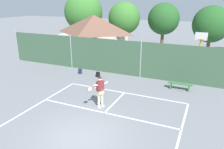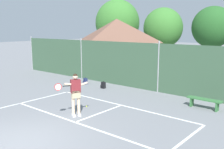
{
  "view_description": "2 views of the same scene",
  "coord_description": "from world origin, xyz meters",
  "px_view_note": "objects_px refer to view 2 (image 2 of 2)",
  "views": [
    {
      "loc": [
        4.8,
        -7.24,
        5.93
      ],
      "look_at": [
        -1.44,
        6.7,
        0.72
      ],
      "focal_mm": 35.37,
      "sensor_mm": 36.0,
      "label": 1
    },
    {
      "loc": [
        7.43,
        -4.07,
        3.73
      ],
      "look_at": [
        -1.42,
        6.47,
        1.23
      ],
      "focal_mm": 41.14,
      "sensor_mm": 36.0,
      "label": 2
    }
  ],
  "objects_px": {
    "courtside_bench": "(204,101)",
    "tennis_ball": "(87,106)",
    "backpack_black": "(103,85)",
    "tennis_player": "(75,91)",
    "backpack_navy": "(85,81)"
  },
  "relations": [
    {
      "from": "courtside_bench",
      "to": "tennis_ball",
      "type": "bearing_deg",
      "value": -142.53
    },
    {
      "from": "tennis_ball",
      "to": "backpack_black",
      "type": "xyz_separation_m",
      "value": [
        -1.99,
        3.41,
        0.16
      ]
    },
    {
      "from": "backpack_black",
      "to": "courtside_bench",
      "type": "bearing_deg",
      "value": -0.36
    },
    {
      "from": "tennis_player",
      "to": "courtside_bench",
      "type": "distance_m",
      "value": 6.01
    },
    {
      "from": "backpack_navy",
      "to": "backpack_black",
      "type": "relative_size",
      "value": 1.0
    },
    {
      "from": "tennis_player",
      "to": "tennis_ball",
      "type": "height_order",
      "value": "tennis_player"
    },
    {
      "from": "backpack_navy",
      "to": "backpack_black",
      "type": "xyz_separation_m",
      "value": [
        1.77,
        -0.16,
        0.0
      ]
    },
    {
      "from": "backpack_black",
      "to": "courtside_bench",
      "type": "relative_size",
      "value": 0.29
    },
    {
      "from": "tennis_player",
      "to": "backpack_navy",
      "type": "distance_m",
      "value": 6.51
    },
    {
      "from": "tennis_player",
      "to": "tennis_ball",
      "type": "relative_size",
      "value": 28.1
    },
    {
      "from": "tennis_ball",
      "to": "backpack_black",
      "type": "height_order",
      "value": "backpack_black"
    },
    {
      "from": "backpack_black",
      "to": "courtside_bench",
      "type": "distance_m",
      "value": 6.39
    },
    {
      "from": "tennis_player",
      "to": "backpack_navy",
      "type": "bearing_deg",
      "value": 132.31
    },
    {
      "from": "tennis_player",
      "to": "backpack_black",
      "type": "distance_m",
      "value": 5.36
    },
    {
      "from": "backpack_navy",
      "to": "courtside_bench",
      "type": "bearing_deg",
      "value": -1.37
    }
  ]
}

